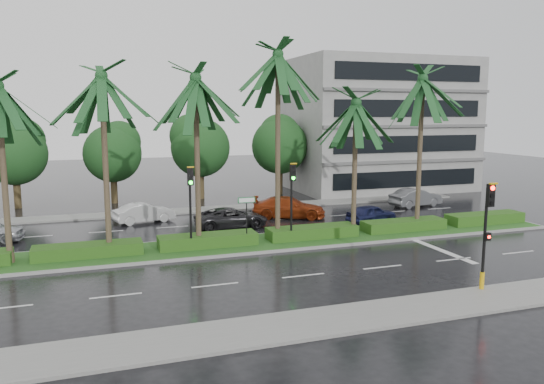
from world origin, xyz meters
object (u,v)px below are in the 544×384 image
object	(u,v)px
street_sign	(247,209)
car_darkgrey	(231,218)
car_red	(289,207)
signal_median_left	(190,196)
car_white	(144,213)
signal_near	(487,232)
car_blue	(371,214)
car_grey	(416,198)

from	to	relation	value
street_sign	car_darkgrey	size ratio (longest dim) A/B	0.57
car_red	signal_median_left	bearing A→B (deg)	154.16
signal_median_left	car_darkgrey	distance (m)	6.80
signal_median_left	car_white	distance (m)	9.19
signal_near	street_sign	xyz separation A→B (m)	(-7.00, 9.87, -0.38)
signal_median_left	car_blue	bearing A→B (deg)	16.50
car_blue	car_red	bearing A→B (deg)	37.51
car_grey	signal_near	bearing A→B (deg)	144.32
car_darkgrey	car_blue	distance (m)	9.15
street_sign	car_white	size ratio (longest dim) A/B	0.67
signal_median_left	car_red	bearing A→B (deg)	41.49
signal_near	car_blue	xyz separation A→B (m)	(2.50, 13.39, -1.89)
car_blue	signal_median_left	bearing A→B (deg)	90.87
signal_near	car_red	distance (m)	16.98
signal_near	car_white	world-z (taller)	signal_near
car_white	car_blue	distance (m)	14.88
street_sign	car_darkgrey	distance (m)	5.38
signal_median_left	car_grey	size ratio (longest dim) A/B	1.03
signal_near	car_grey	distance (m)	19.85
signal_near	street_sign	world-z (taller)	signal_near
signal_median_left	car_darkgrey	xyz separation A→B (m)	(3.50, 5.33, -2.36)
signal_near	car_darkgrey	xyz separation A→B (m)	(-6.50, 15.02, -1.87)
signal_near	car_darkgrey	distance (m)	16.47
street_sign	car_darkgrey	bearing A→B (deg)	84.45
street_sign	car_darkgrey	xyz separation A→B (m)	(0.50, 5.15, -1.49)
car_blue	car_grey	world-z (taller)	car_grey
car_darkgrey	car_red	size ratio (longest dim) A/B	0.92
car_white	car_red	bearing A→B (deg)	-113.14
car_darkgrey	car_grey	xyz separation A→B (m)	(15.28, 2.69, 0.06)
car_darkgrey	car_blue	world-z (taller)	car_darkgrey
car_blue	car_grey	bearing A→B (deg)	-71.10
car_white	car_red	distance (m)	9.65
street_sign	car_red	distance (m)	8.63
car_white	car_darkgrey	distance (m)	6.06
signal_median_left	car_blue	world-z (taller)	signal_median_left
street_sign	car_darkgrey	world-z (taller)	street_sign
car_red	car_grey	world-z (taller)	car_red
signal_near	car_red	bearing A→B (deg)	96.80
signal_median_left	car_red	xyz separation A→B (m)	(8.00, 7.08, -2.28)
signal_near	car_darkgrey	world-z (taller)	signal_near
car_red	car_darkgrey	bearing A→B (deg)	133.87
car_grey	street_sign	bearing A→B (deg)	107.11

